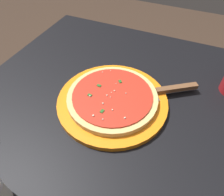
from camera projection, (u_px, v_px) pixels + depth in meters
ground_plane at (113, 189)px, 1.14m from camera, size 5.00×5.00×0.00m
restaurant_table at (113, 129)px, 0.72m from camera, size 0.86×0.87×0.72m
serving_plate at (112, 101)px, 0.61m from camera, size 0.32×0.32×0.02m
pizza at (112, 97)px, 0.59m from camera, size 0.26×0.26×0.02m
pizza_server at (164, 91)px, 0.62m from camera, size 0.16×0.21×0.01m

